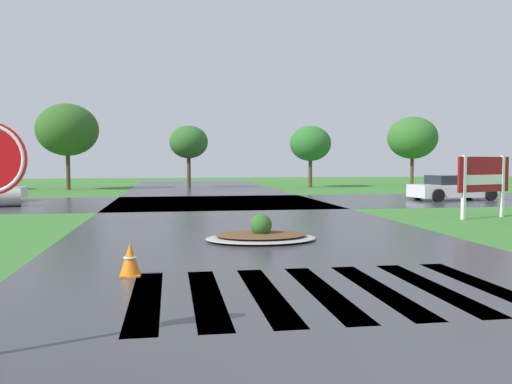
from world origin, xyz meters
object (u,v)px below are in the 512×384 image
at_px(median_island, 261,235).
at_px(estate_billboard, 484,177).
at_px(traffic_cone, 130,260).
at_px(car_dark_suv, 453,188).

bearing_deg(median_island, estate_billboard, 24.68).
relative_size(estate_billboard, traffic_cone, 4.05).
xyz_separation_m(estate_billboard, car_dark_suv, (3.54, 8.23, -0.84)).
bearing_deg(car_dark_suv, traffic_cone, -139.82).
height_order(estate_billboard, median_island, estate_billboard).
height_order(estate_billboard, car_dark_suv, estate_billboard).
bearing_deg(median_island, traffic_cone, -128.75).
bearing_deg(estate_billboard, traffic_cone, 15.70).
distance_m(estate_billboard, car_dark_suv, 8.99).
height_order(median_island, car_dark_suv, car_dark_suv).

